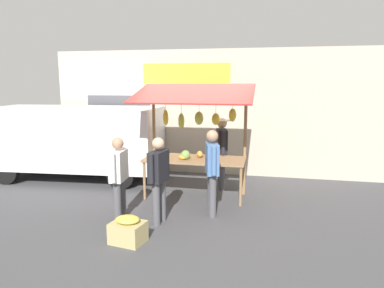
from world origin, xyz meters
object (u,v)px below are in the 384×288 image
(shopper_in_striped_shirt, at_px, (119,174))
(produce_crate_near, at_px, (128,230))
(shopper_with_ponytail, at_px, (212,166))
(parked_van, at_px, (70,136))
(shopper_in_grey_tee, at_px, (159,175))
(market_stall, at_px, (195,128))
(vendor_with_sunhat, at_px, (222,147))

(shopper_in_striped_shirt, height_order, produce_crate_near, shopper_in_striped_shirt)
(shopper_with_ponytail, bearing_deg, parked_van, 49.87)
(shopper_with_ponytail, xyz_separation_m, parked_van, (4.09, -1.90, 0.17))
(parked_van, bearing_deg, shopper_in_grey_tee, 138.00)
(parked_van, bearing_deg, shopper_in_striped_shirt, 129.96)
(shopper_with_ponytail, relative_size, parked_van, 0.36)
(market_stall, bearing_deg, shopper_in_striped_shirt, 57.41)
(market_stall, height_order, produce_crate_near, market_stall)
(shopper_with_ponytail, height_order, shopper_in_striped_shirt, shopper_with_ponytail)
(market_stall, bearing_deg, produce_crate_near, 76.82)
(market_stall, distance_m, shopper_with_ponytail, 1.27)
(vendor_with_sunhat, xyz_separation_m, shopper_in_grey_tee, (0.84, 2.32, -0.11))
(shopper_with_ponytail, bearing_deg, produce_crate_near, 127.85)
(vendor_with_sunhat, xyz_separation_m, produce_crate_near, (1.08, 3.20, -0.81))
(shopper_in_striped_shirt, xyz_separation_m, produce_crate_near, (-0.48, 0.81, -0.69))
(shopper_with_ponytail, bearing_deg, shopper_in_grey_tee, 109.87)
(shopper_with_ponytail, bearing_deg, market_stall, 13.18)
(vendor_with_sunhat, relative_size, shopper_in_striped_shirt, 1.09)
(market_stall, xyz_separation_m, vendor_with_sunhat, (-0.50, -0.72, -0.52))
(vendor_with_sunhat, bearing_deg, market_stall, -48.56)
(shopper_in_striped_shirt, bearing_deg, produce_crate_near, -153.53)
(shopper_with_ponytail, height_order, shopper_in_grey_tee, shopper_with_ponytail)
(market_stall, relative_size, vendor_with_sunhat, 1.47)
(vendor_with_sunhat, distance_m, produce_crate_near, 3.47)
(market_stall, distance_m, vendor_with_sunhat, 1.02)
(vendor_with_sunhat, xyz_separation_m, shopper_in_striped_shirt, (1.57, 2.39, -0.12))
(vendor_with_sunhat, bearing_deg, shopper_in_striped_shirt, -46.92)
(shopper_in_striped_shirt, bearing_deg, shopper_with_ponytail, -71.44)
(vendor_with_sunhat, relative_size, produce_crate_near, 2.92)
(shopper_with_ponytail, xyz_separation_m, shopper_in_grey_tee, (0.87, 0.61, -0.05))
(vendor_with_sunhat, height_order, shopper_in_striped_shirt, vendor_with_sunhat)
(shopper_with_ponytail, distance_m, produce_crate_near, 2.01)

